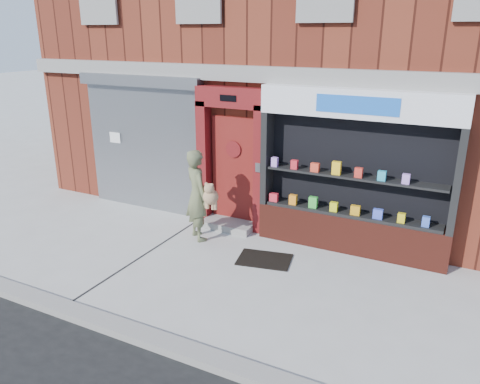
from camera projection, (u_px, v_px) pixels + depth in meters
The scene contains 8 objects.
ground at pixel (221, 271), 8.06m from camera, with size 80.00×80.00×0.00m, color #9E9E99.
curb at pixel (142, 336), 6.23m from camera, with size 60.00×0.30×0.12m, color gray.
building at pixel (334, 28), 11.83m from camera, with size 12.00×8.16×8.00m.
shutter_bay at pixel (144, 135), 10.42m from camera, with size 3.10×0.30×3.04m.
red_door_bay at pixel (232, 159), 9.48m from camera, with size 1.52×0.58×2.90m.
pharmacy_bay at pixel (353, 180), 8.40m from camera, with size 3.50×0.41×3.00m.
woman at pixel (198, 195), 9.04m from camera, with size 0.91×0.74×1.81m.
doormat at pixel (264, 259), 8.44m from camera, with size 0.94×0.66×0.02m, color black.
Camera 1 is at (3.55, -6.26, 3.90)m, focal length 35.00 mm.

